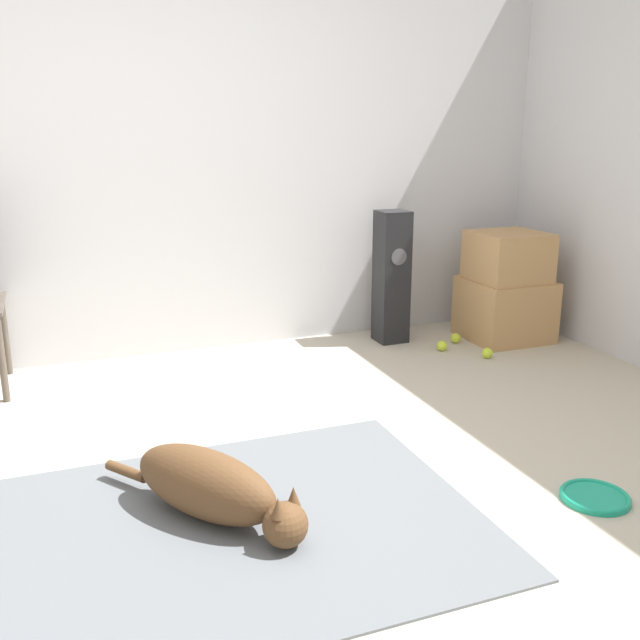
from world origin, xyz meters
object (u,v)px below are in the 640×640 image
object	(u,v)px
cardboard_box_lower	(505,309)
tennis_ball_by_boxes	(456,338)
tennis_ball_near_speaker	(442,346)
tennis_ball_loose_on_carpet	(487,353)
cardboard_box_upper	(508,257)
floor_speaker	(391,277)
frisbee	(595,497)
dog	(212,487)

from	to	relation	value
cardboard_box_lower	tennis_ball_by_boxes	size ratio (longest dim) A/B	7.71
tennis_ball_near_speaker	tennis_ball_loose_on_carpet	world-z (taller)	same
tennis_ball_loose_on_carpet	cardboard_box_upper	bearing A→B (deg)	43.47
floor_speaker	cardboard_box_upper	bearing A→B (deg)	-18.26
frisbee	tennis_ball_near_speaker	world-z (taller)	tennis_ball_near_speaker
cardboard_box_lower	cardboard_box_upper	distance (m)	0.36
cardboard_box_upper	floor_speaker	bearing A→B (deg)	161.74
cardboard_box_lower	tennis_ball_by_boxes	bearing A→B (deg)	177.16
dog	tennis_ball_near_speaker	bearing A→B (deg)	38.79
cardboard_box_upper	tennis_ball_loose_on_carpet	distance (m)	0.70
tennis_ball_by_boxes	tennis_ball_loose_on_carpet	xyz separation A→B (m)	(0.01, -0.35, 0.00)
tennis_ball_near_speaker	floor_speaker	bearing A→B (deg)	122.77
floor_speaker	tennis_ball_by_boxes	bearing A→B (deg)	-28.49
tennis_ball_by_boxes	dog	bearing A→B (deg)	-141.56
floor_speaker	tennis_ball_near_speaker	size ratio (longest dim) A/B	13.04
dog	frisbee	bearing A→B (deg)	-15.18
tennis_ball_by_boxes	tennis_ball_near_speaker	world-z (taller)	same
tennis_ball_near_speaker	cardboard_box_upper	bearing A→B (deg)	9.36
floor_speaker	tennis_ball_loose_on_carpet	xyz separation A→B (m)	(0.39, -0.55, -0.40)
frisbee	tennis_ball_loose_on_carpet	distance (m)	1.71
dog	tennis_ball_by_boxes	xyz separation A→B (m)	(1.98, 1.57, -0.10)
frisbee	tennis_ball_by_boxes	world-z (taller)	tennis_ball_by_boxes
frisbee	cardboard_box_upper	size ratio (longest dim) A/B	0.59
cardboard_box_lower	floor_speaker	size ratio (longest dim) A/B	0.59
frisbee	tennis_ball_loose_on_carpet	bearing A→B (deg)	69.88
cardboard_box_upper	cardboard_box_lower	bearing A→B (deg)	46.33
tennis_ball_by_boxes	tennis_ball_loose_on_carpet	world-z (taller)	same
frisbee	tennis_ball_loose_on_carpet	size ratio (longest dim) A/B	3.97
frisbee	cardboard_box_lower	bearing A→B (deg)	64.25
dog	frisbee	xyz separation A→B (m)	(1.40, -0.38, -0.12)
floor_speaker	tennis_ball_near_speaker	xyz separation A→B (m)	(0.21, -0.32, -0.40)
tennis_ball_by_boxes	tennis_ball_near_speaker	distance (m)	0.21
floor_speaker	frisbee	bearing A→B (deg)	-95.19
tennis_ball_loose_on_carpet	tennis_ball_near_speaker	bearing A→B (deg)	128.94
cardboard_box_lower	floor_speaker	bearing A→B (deg)	163.13
frisbee	floor_speaker	distance (m)	2.20
dog	cardboard_box_lower	bearing A→B (deg)	33.61
tennis_ball_loose_on_carpet	dog	bearing A→B (deg)	-148.41
dog	tennis_ball_by_boxes	distance (m)	2.53
frisbee	cardboard_box_upper	distance (m)	2.19
cardboard_box_upper	tennis_ball_by_boxes	size ratio (longest dim) A/B	6.72
cardboard_box_upper	tennis_ball_by_boxes	xyz separation A→B (m)	(-0.34, 0.03, -0.53)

